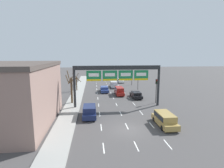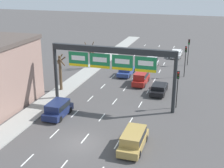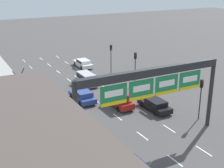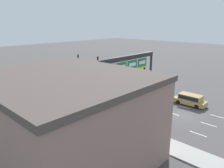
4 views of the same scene
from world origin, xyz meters
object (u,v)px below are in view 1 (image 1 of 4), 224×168
at_px(suv_navy, 89,111).
at_px(tree_bare_closest, 77,82).
at_px(traffic_light_mid_block, 132,74).
at_px(tree_bare_second, 71,87).
at_px(suv_gold, 165,119).
at_px(traffic_light_near_gantry, 138,77).
at_px(car_blue, 104,89).
at_px(sign_gantry, 118,74).
at_px(traffic_light_far_end, 156,86).
at_px(suv_silver, 114,84).
at_px(car_black, 136,95).
at_px(car_white, 120,80).
at_px(suv_red, 119,91).

relative_size(suv_navy, tree_bare_closest, 0.96).
relative_size(traffic_light_mid_block, tree_bare_second, 0.76).
relative_size(suv_gold, traffic_light_near_gantry, 1.00).
bearing_deg(car_blue, suv_gold, -73.45).
bearing_deg(tree_bare_second, sign_gantry, -19.60).
relative_size(traffic_light_near_gantry, traffic_light_far_end, 1.06).
relative_size(suv_silver, traffic_light_near_gantry, 0.98).
distance_m(traffic_light_near_gantry, tree_bare_second, 19.49).
distance_m(car_black, car_blue, 9.23).
relative_size(traffic_light_mid_block, tree_bare_closest, 1.05).
bearing_deg(suv_navy, traffic_light_far_end, 27.25).
bearing_deg(car_blue, tree_bare_closest, 163.07).
distance_m(car_white, tree_bare_second, 27.60).
height_order(suv_navy, traffic_light_mid_block, traffic_light_mid_block).
xyz_separation_m(suv_gold, traffic_light_near_gantry, (2.52, 23.46, 2.52)).
xyz_separation_m(traffic_light_far_end, tree_bare_closest, (-16.00, 13.12, -0.91)).
relative_size(suv_navy, traffic_light_mid_block, 0.92).
distance_m(suv_red, suv_navy, 15.33).
bearing_deg(traffic_light_far_end, suv_red, 128.44).
bearing_deg(car_black, car_blue, 133.55).
height_order(tree_bare_closest, tree_bare_second, tree_bare_second).
bearing_deg(sign_gantry, tree_bare_second, 160.40).
relative_size(suv_silver, car_black, 1.02).
bearing_deg(suv_gold, sign_gantry, 118.57).
height_order(suv_gold, car_white, suv_gold).
bearing_deg(suv_silver, tree_bare_second, -122.61).
bearing_deg(suv_gold, car_white, 90.15).
height_order(car_black, tree_bare_second, tree_bare_second).
xyz_separation_m(sign_gantry, traffic_light_far_end, (7.62, 1.58, -2.63)).
xyz_separation_m(car_black, traffic_light_near_gantry, (2.60, 8.52, 2.76)).
relative_size(car_black, tree_bare_closest, 1.06).
xyz_separation_m(suv_silver, suv_navy, (-6.33, -23.12, 0.00)).
relative_size(sign_gantry, suv_red, 3.21).
height_order(sign_gantry, suv_silver, sign_gantry).
bearing_deg(traffic_light_mid_block, traffic_light_far_end, -89.36).
bearing_deg(car_blue, tree_bare_second, -125.16).
bearing_deg(suv_navy, car_white, 73.20).
bearing_deg(traffic_light_near_gantry, traffic_light_far_end, -89.19).
relative_size(suv_red, car_blue, 0.99).
xyz_separation_m(traffic_light_far_end, tree_bare_second, (-15.93, 1.38, -0.19)).
height_order(sign_gantry, traffic_light_near_gantry, sign_gantry).
xyz_separation_m(suv_silver, traffic_light_near_gantry, (5.94, -3.85, 2.51)).
distance_m(car_white, traffic_light_mid_block, 6.61).
relative_size(car_blue, tree_bare_second, 0.78).
height_order(suv_gold, suv_navy, suv_navy).
xyz_separation_m(suv_gold, car_black, (-0.07, 14.95, -0.23)).
xyz_separation_m(car_black, car_blue, (-6.36, 6.69, 0.04)).
distance_m(sign_gantry, suv_silver, 19.01).
distance_m(sign_gantry, suv_gold, 11.41).
bearing_deg(traffic_light_far_end, car_blue, 129.64).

